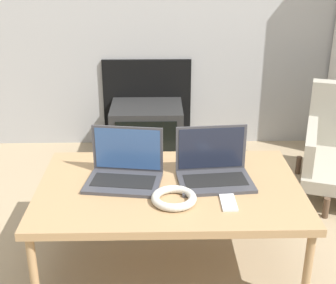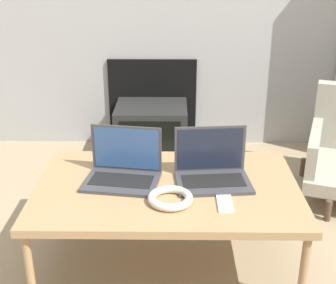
{
  "view_description": "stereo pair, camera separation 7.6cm",
  "coord_description": "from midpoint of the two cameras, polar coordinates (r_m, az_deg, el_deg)",
  "views": [
    {
      "loc": [
        -0.05,
        -1.54,
        1.44
      ],
      "look_at": [
        0.0,
        0.67,
        0.5
      ],
      "focal_mm": 50.0,
      "sensor_mm": 36.0,
      "label": 1
    },
    {
      "loc": [
        0.03,
        -1.54,
        1.44
      ],
      "look_at": [
        0.0,
        0.67,
        0.5
      ],
      "focal_mm": 50.0,
      "sensor_mm": 36.0,
      "label": 2
    }
  ],
  "objects": [
    {
      "name": "laptop_right",
      "position": [
        2.21,
        6.38,
        -3.36
      ],
      "size": [
        0.36,
        0.27,
        0.24
      ],
      "rotation": [
        0.0,
        0.0,
        0.09
      ],
      "color": "#38383D",
      "rests_on": "table"
    },
    {
      "name": "laptop_left",
      "position": [
        2.2,
        -4.48,
        -3.32
      ],
      "size": [
        0.37,
        0.29,
        0.24
      ],
      "rotation": [
        0.0,
        0.0,
        -0.14
      ],
      "color": "#38383D",
      "rests_on": "table"
    },
    {
      "name": "tv",
      "position": [
        3.41,
        -1.38,
        1.43
      ],
      "size": [
        0.51,
        0.43,
        0.38
      ],
      "color": "black",
      "rests_on": "ground_plane"
    },
    {
      "name": "phone",
      "position": [
        2.04,
        8.01,
        -7.38
      ],
      "size": [
        0.06,
        0.15,
        0.01
      ],
      "color": "silver",
      "rests_on": "table"
    },
    {
      "name": "headphones",
      "position": [
        2.03,
        1.37,
        -6.87
      ],
      "size": [
        0.2,
        0.2,
        0.04
      ],
      "color": "beige",
      "rests_on": "table"
    },
    {
      "name": "table",
      "position": [
        2.18,
        0.91,
        -5.97
      ],
      "size": [
        1.21,
        0.76,
        0.41
      ],
      "color": "#9E7A51",
      "rests_on": "ground_plane"
    }
  ]
}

